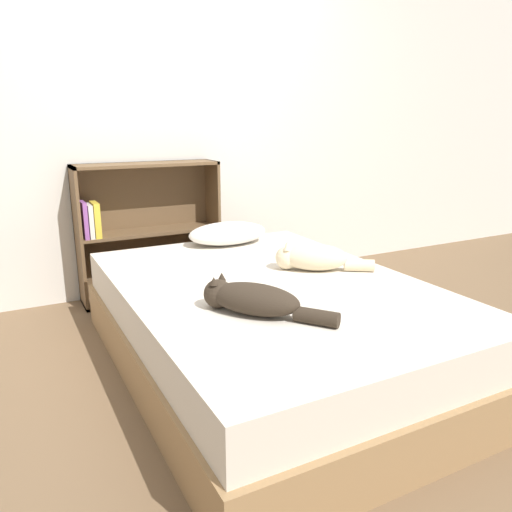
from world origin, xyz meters
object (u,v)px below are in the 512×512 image
at_px(cat_dark, 251,299).
at_px(bookshelf, 144,229).
at_px(pillow, 228,233).
at_px(bed, 270,325).
at_px(cat_light, 312,258).

height_order(cat_dark, bookshelf, bookshelf).
bearing_deg(pillow, bed, -100.23).
distance_m(cat_dark, bookshelf, 1.65).
bearing_deg(bookshelf, cat_dark, -90.21).
height_order(pillow, bookshelf, bookshelf).
xyz_separation_m(bed, bookshelf, (-0.26, 1.34, 0.26)).
height_order(cat_light, bookshelf, bookshelf).
xyz_separation_m(cat_light, bookshelf, (-0.56, 1.25, -0.03)).
xyz_separation_m(pillow, bookshelf, (-0.41, 0.51, -0.03)).
xyz_separation_m(bed, pillow, (0.15, 0.83, 0.29)).
distance_m(pillow, cat_light, 0.75).
bearing_deg(cat_light, bookshelf, -32.40).
bearing_deg(pillow, cat_light, -78.10).
bearing_deg(cat_dark, cat_light, -92.45).
xyz_separation_m(bed, cat_dark, (-0.26, -0.31, 0.28)).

